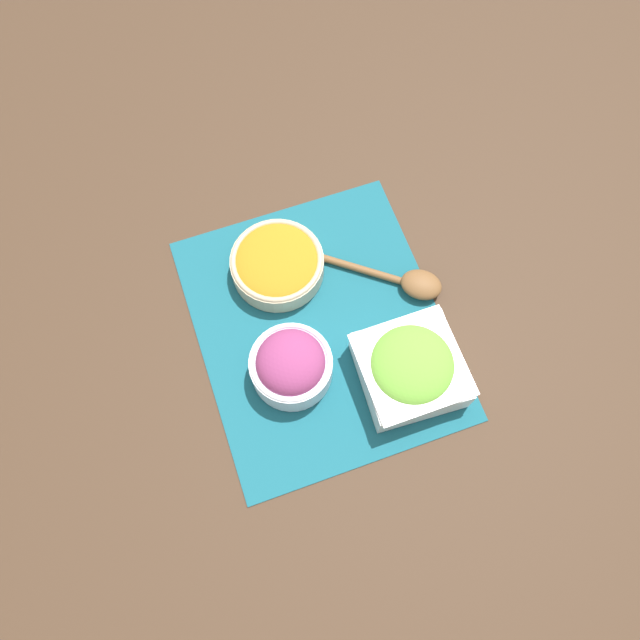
# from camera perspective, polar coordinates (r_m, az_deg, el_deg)

# --- Properties ---
(ground_plane) EXTENTS (3.00, 3.00, 0.00)m
(ground_plane) POSITION_cam_1_polar(r_m,az_deg,el_deg) (0.99, 0.00, -0.72)
(ground_plane) COLOR #422D1E
(placemat) EXTENTS (0.45, 0.38, 0.00)m
(placemat) POSITION_cam_1_polar(r_m,az_deg,el_deg) (0.99, 0.00, -0.68)
(placemat) COLOR #195B6B
(placemat) RESTS_ON ground_plane
(lettuce_bowl) EXTENTS (0.15, 0.15, 0.08)m
(lettuce_bowl) POSITION_cam_1_polar(r_m,az_deg,el_deg) (0.93, 8.28, -4.38)
(lettuce_bowl) COLOR white
(lettuce_bowl) RESTS_ON placemat
(carrot_bowl) EXTENTS (0.15, 0.15, 0.05)m
(carrot_bowl) POSITION_cam_1_polar(r_m,az_deg,el_deg) (1.00, -3.94, 5.19)
(carrot_bowl) COLOR #C6B28E
(carrot_bowl) RESTS_ON placemat
(onion_bowl) EXTENTS (0.12, 0.12, 0.08)m
(onion_bowl) POSITION_cam_1_polar(r_m,az_deg,el_deg) (0.92, -2.67, -4.13)
(onion_bowl) COLOR silver
(onion_bowl) RESTS_ON placemat
(wooden_spoon) EXTENTS (0.15, 0.18, 0.03)m
(wooden_spoon) POSITION_cam_1_polar(r_m,az_deg,el_deg) (1.01, 8.30, 3.45)
(wooden_spoon) COLOR brown
(wooden_spoon) RESTS_ON placemat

